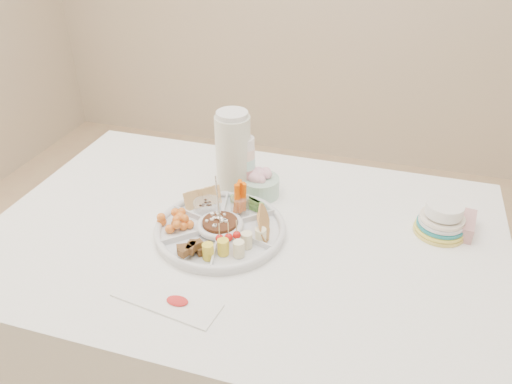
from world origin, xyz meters
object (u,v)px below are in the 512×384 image
(thermos, at_px, (233,153))
(dining_table, at_px, (245,321))
(party_tray, at_px, (220,227))
(plate_stack, at_px, (442,219))

(thermos, bearing_deg, dining_table, -63.73)
(party_tray, relative_size, thermos, 1.30)
(dining_table, distance_m, plate_stack, 0.72)
(thermos, height_order, plate_stack, thermos)
(dining_table, height_order, party_tray, party_tray)
(dining_table, xyz_separation_m, party_tray, (-0.06, -0.03, 0.40))
(thermos, xyz_separation_m, plate_stack, (0.66, -0.04, -0.10))
(dining_table, relative_size, plate_stack, 10.04)
(plate_stack, bearing_deg, party_tray, -162.67)
(party_tray, distance_m, plate_stack, 0.65)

